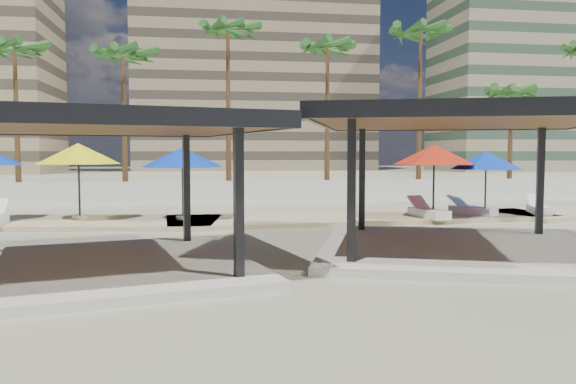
{
  "coord_description": "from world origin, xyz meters",
  "views": [
    {
      "loc": [
        -4.63,
        -15.34,
        2.77
      ],
      "look_at": [
        -1.65,
        3.99,
        1.4
      ],
      "focal_mm": 35.0,
      "sensor_mm": 36.0,
      "label": 1
    }
  ],
  "objects_px": {
    "pavilion_west": "(99,180)",
    "lounger_c": "(472,210)",
    "umbrella_c": "(434,155)",
    "lounger_d": "(539,209)",
    "lounger_b": "(428,213)",
    "pavilion_central": "(460,169)"
  },
  "relations": [
    {
      "from": "pavilion_west",
      "to": "lounger_c",
      "type": "bearing_deg",
      "value": 19.06
    },
    {
      "from": "pavilion_west",
      "to": "umbrella_c",
      "type": "distance_m",
      "value": 13.84
    },
    {
      "from": "umbrella_c",
      "to": "lounger_d",
      "type": "xyz_separation_m",
      "value": [
        5.16,
        0.88,
        -2.33
      ]
    },
    {
      "from": "lounger_b",
      "to": "lounger_c",
      "type": "xyz_separation_m",
      "value": [
        2.29,
        0.84,
        -0.01
      ]
    },
    {
      "from": "lounger_c",
      "to": "pavilion_west",
      "type": "bearing_deg",
      "value": 91.57
    },
    {
      "from": "pavilion_central",
      "to": "lounger_b",
      "type": "distance_m",
      "value": 7.35
    },
    {
      "from": "lounger_d",
      "to": "lounger_b",
      "type": "bearing_deg",
      "value": 119.54
    },
    {
      "from": "lounger_d",
      "to": "pavilion_central",
      "type": "bearing_deg",
      "value": 157.15
    },
    {
      "from": "lounger_b",
      "to": "lounger_d",
      "type": "xyz_separation_m",
      "value": [
        5.34,
        0.8,
        -0.01
      ]
    },
    {
      "from": "umbrella_c",
      "to": "lounger_b",
      "type": "distance_m",
      "value": 2.32
    },
    {
      "from": "pavilion_west",
      "to": "lounger_d",
      "type": "height_order",
      "value": "pavilion_west"
    },
    {
      "from": "pavilion_central",
      "to": "lounger_b",
      "type": "relative_size",
      "value": 4.3
    },
    {
      "from": "pavilion_central",
      "to": "lounger_b",
      "type": "xyz_separation_m",
      "value": [
        1.98,
        6.81,
        -1.94
      ]
    },
    {
      "from": "lounger_c",
      "to": "lounger_d",
      "type": "bearing_deg",
      "value": -121.72
    },
    {
      "from": "pavilion_central",
      "to": "pavilion_west",
      "type": "bearing_deg",
      "value": -155.1
    },
    {
      "from": "pavilion_central",
      "to": "umbrella_c",
      "type": "relative_size",
      "value": 2.67
    },
    {
      "from": "lounger_d",
      "to": "pavilion_west",
      "type": "bearing_deg",
      "value": 138.37
    },
    {
      "from": "lounger_b",
      "to": "pavilion_west",
      "type": "bearing_deg",
      "value": 114.18
    },
    {
      "from": "umbrella_c",
      "to": "lounger_b",
      "type": "relative_size",
      "value": 1.61
    },
    {
      "from": "pavilion_west",
      "to": "lounger_c",
      "type": "height_order",
      "value": "pavilion_west"
    },
    {
      "from": "umbrella_c",
      "to": "lounger_c",
      "type": "height_order",
      "value": "umbrella_c"
    },
    {
      "from": "pavilion_central",
      "to": "lounger_d",
      "type": "bearing_deg",
      "value": 64.95
    }
  ]
}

